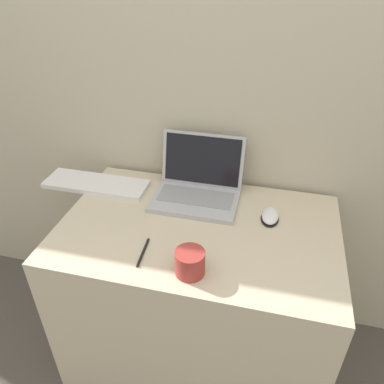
# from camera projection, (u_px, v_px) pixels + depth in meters

# --- Properties ---
(wall_back) EXTENTS (7.00, 0.04, 2.50)m
(wall_back) POSITION_uv_depth(u_px,v_px,m) (221.00, 69.00, 1.43)
(wall_back) COLOR #BCB299
(wall_back) RESTS_ON ground_plane
(desk) EXTENTS (1.04, 0.67, 0.77)m
(desk) POSITION_uv_depth(u_px,v_px,m) (197.00, 297.00, 1.61)
(desk) COLOR beige
(desk) RESTS_ON ground_plane
(laptop) EXTENTS (0.34, 0.28, 0.24)m
(laptop) POSITION_uv_depth(u_px,v_px,m) (198.00, 185.00, 1.53)
(laptop) COLOR #ADADB2
(laptop) RESTS_ON desk
(drink_cup) EXTENTS (0.10, 0.10, 0.09)m
(drink_cup) POSITION_uv_depth(u_px,v_px,m) (190.00, 262.00, 1.17)
(drink_cup) COLOR #9E332D
(drink_cup) RESTS_ON desk
(computer_mouse) EXTENTS (0.07, 0.11, 0.03)m
(computer_mouse) POSITION_uv_depth(u_px,v_px,m) (270.00, 216.00, 1.42)
(computer_mouse) COLOR black
(computer_mouse) RESTS_ON desk
(external_keyboard) EXTENTS (0.45, 0.15, 0.02)m
(external_keyboard) POSITION_uv_depth(u_px,v_px,m) (96.00, 184.00, 1.62)
(external_keyboard) COLOR silver
(external_keyboard) RESTS_ON desk
(pen) EXTENTS (0.02, 0.14, 0.01)m
(pen) POSITION_uv_depth(u_px,v_px,m) (143.00, 252.00, 1.27)
(pen) COLOR black
(pen) RESTS_ON desk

